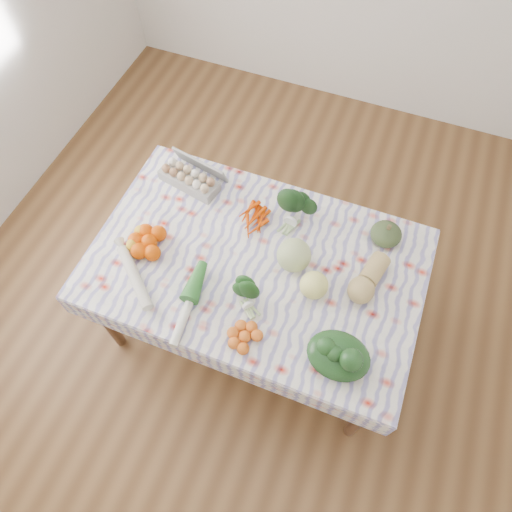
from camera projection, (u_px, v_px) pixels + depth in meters
ground at (256, 320)px, 2.95m from camera, size 4.50×4.50×0.00m
dining_table at (256, 270)px, 2.36m from camera, size 1.60×1.00×0.75m
tablecloth at (256, 262)px, 2.29m from camera, size 1.66×1.06×0.01m
egg_carton at (189, 179)px, 2.50m from camera, size 0.36×0.20×0.09m
carrot_bunch at (249, 222)px, 2.39m from camera, size 0.22×0.20×0.04m
kale_bunch at (296, 210)px, 2.35m from camera, size 0.21×0.19×0.16m
kabocha_squash at (386, 234)px, 2.31m from camera, size 0.18×0.18×0.10m
cabbage at (294, 255)px, 2.21m from camera, size 0.20×0.20×0.17m
butternut_squash at (369, 278)px, 2.17m from camera, size 0.19×0.30×0.13m
orange_cluster at (149, 242)px, 2.30m from camera, size 0.32×0.32×0.09m
broccoli at (243, 296)px, 2.14m from camera, size 0.20×0.20×0.11m
mandarin_cluster at (245, 336)px, 2.06m from camera, size 0.25×0.25×0.06m
grapefruit at (314, 285)px, 2.15m from camera, size 0.16×0.16×0.14m
spinach_bag at (338, 355)px, 1.98m from camera, size 0.30×0.25×0.12m
daikon at (135, 277)px, 2.21m from camera, size 0.33×0.30×0.05m
leek at (189, 305)px, 2.15m from camera, size 0.09×0.42×0.05m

